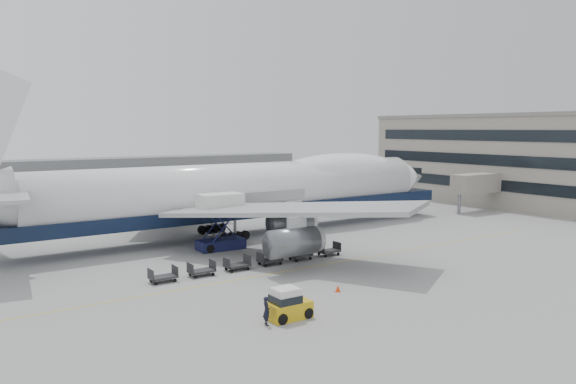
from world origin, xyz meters
TOP-DOWN VIEW (x-y plane):
  - ground at (0.00, 0.00)m, footprint 260.00×260.00m
  - apron_line at (0.00, -6.00)m, footprint 60.00×0.15m
  - terminal at (51.92, 0.04)m, footprint 24.20×70.40m
  - hangar at (-10.00, 70.00)m, footprint 110.00×8.00m
  - airliner at (0.64, 12.00)m, footprint 67.00×55.30m
  - catering_truck at (-6.51, 5.91)m, footprint 5.15×3.66m
  - baggage_tug at (-13.23, -16.82)m, footprint 3.05×1.73m
  - ground_worker at (-15.09, -17.02)m, footprint 0.59×0.79m
  - traffic_cone at (-6.21, -13.76)m, footprint 0.40×0.40m
  - dolly_0 at (-16.78, -3.07)m, footprint 2.30×1.35m
  - dolly_1 at (-13.15, -3.07)m, footprint 2.30×1.35m
  - dolly_2 at (-9.52, -3.07)m, footprint 2.30×1.35m
  - dolly_3 at (-5.89, -3.07)m, footprint 2.30×1.35m
  - dolly_4 at (-2.25, -3.07)m, footprint 2.30×1.35m
  - dolly_5 at (1.38, -3.07)m, footprint 2.30×1.35m

SIDE VIEW (x-z plane):
  - ground at x=0.00m, z-range 0.00..0.00m
  - apron_line at x=0.00m, z-range 0.00..0.01m
  - traffic_cone at x=-6.21m, z-range -0.02..0.57m
  - dolly_0 at x=-16.78m, z-range -0.12..1.18m
  - dolly_1 at x=-13.15m, z-range -0.12..1.18m
  - dolly_2 at x=-9.52m, z-range -0.12..1.18m
  - dolly_3 at x=-5.89m, z-range -0.12..1.18m
  - dolly_4 at x=-2.25m, z-range -0.12..1.18m
  - dolly_5 at x=1.38m, z-range -0.12..1.18m
  - ground_worker at x=-15.09m, z-range 0.00..1.96m
  - baggage_tug at x=-13.23m, z-range -0.12..2.10m
  - catering_truck at x=-6.51m, z-range 0.39..6.50m
  - hangar at x=-10.00m, z-range 0.00..7.00m
  - airliner at x=0.64m, z-range -4.37..15.61m
  - terminal at x=51.92m, z-range -0.01..15.59m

